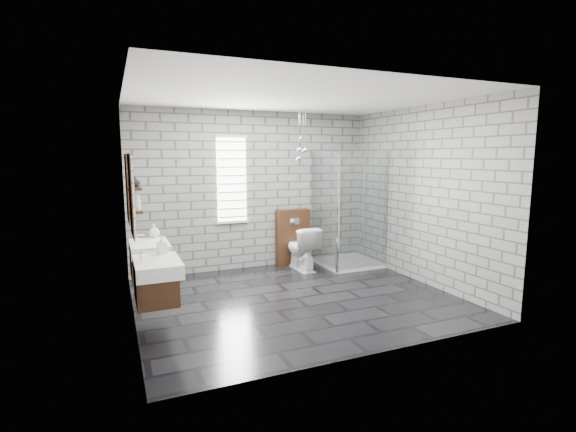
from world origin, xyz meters
TOP-DOWN VIEW (x-y plane):
  - floor at (0.00, 0.00)m, footprint 4.20×3.60m
  - ceiling at (0.00, 0.00)m, footprint 4.20×3.60m
  - wall_back at (0.00, 1.81)m, footprint 4.20×0.02m
  - wall_front at (0.00, -1.81)m, footprint 4.20×0.02m
  - wall_left at (-2.11, 0.00)m, footprint 0.02×3.60m
  - wall_right at (2.11, 0.00)m, footprint 0.02×3.60m
  - vanity_left at (-1.91, -0.54)m, footprint 0.47×0.70m
  - vanity_right at (-1.91, 0.45)m, footprint 0.47×0.70m
  - shelf_lower at (-2.03, -0.05)m, footprint 0.14×0.30m
  - shelf_upper at (-2.03, -0.05)m, footprint 0.14×0.30m
  - window at (-0.40, 1.78)m, footprint 0.56×0.05m
  - cistern_panel at (0.69, 1.70)m, footprint 0.60×0.20m
  - flush_plate at (0.69, 1.60)m, footprint 0.18×0.01m
  - shower_enclosure at (1.50, 1.18)m, footprint 1.00×1.00m
  - pendant_cluster at (0.69, 1.37)m, footprint 0.24×0.25m
  - toilet at (0.69, 1.31)m, footprint 0.45×0.76m
  - soap_bottle_a at (-1.79, -0.26)m, footprint 0.11×0.11m
  - soap_bottle_b at (-1.77, 0.77)m, footprint 0.18×0.18m
  - soap_bottle_c at (-2.02, -0.12)m, footprint 0.11×0.11m
  - vase at (-2.02, -0.01)m, footprint 0.13×0.13m

SIDE VIEW (x-z plane):
  - floor at x=0.00m, z-range -0.02..0.00m
  - toilet at x=0.69m, z-range 0.00..0.75m
  - cistern_panel at x=0.69m, z-range 0.00..1.00m
  - shower_enclosure at x=1.50m, z-range -0.51..1.52m
  - vanity_left at x=-1.91m, z-range -0.03..1.54m
  - vanity_right at x=-1.91m, z-range -0.03..1.54m
  - flush_plate at x=0.69m, z-range 0.74..0.86m
  - soap_bottle_b at x=-1.77m, z-range 0.85..1.03m
  - soap_bottle_a at x=-1.79m, z-range 0.85..1.05m
  - shelf_lower at x=-2.03m, z-range 1.31..1.33m
  - wall_back at x=0.00m, z-range 0.00..2.70m
  - wall_front at x=0.00m, z-range 0.00..2.70m
  - wall_left at x=-2.11m, z-range 0.00..2.70m
  - wall_right at x=2.11m, z-range 0.00..2.70m
  - soap_bottle_c at x=-2.02m, z-range 1.33..1.58m
  - window at x=-0.40m, z-range 0.81..2.29m
  - shelf_upper at x=-2.03m, z-range 1.57..1.59m
  - vase at x=-2.02m, z-range 1.59..1.72m
  - pendant_cluster at x=0.69m, z-range 1.64..2.48m
  - ceiling at x=0.00m, z-range 2.70..2.72m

